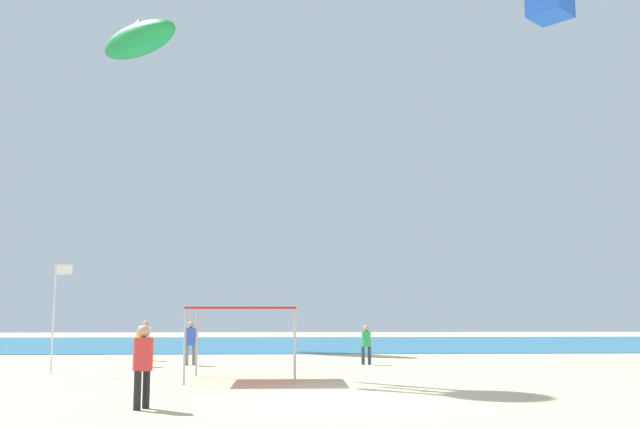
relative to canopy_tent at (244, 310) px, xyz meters
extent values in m
cube|color=beige|center=(2.81, -4.49, -2.24)|extent=(110.00, 110.00, 0.10)
cube|color=#1E6B93|center=(2.81, 24.95, -2.18)|extent=(110.00, 23.18, 0.03)
cylinder|color=#B2B2B7|center=(-1.65, -1.42, -1.07)|extent=(0.07, 0.07, 2.24)
cylinder|color=#B2B2B7|center=(1.65, -1.42, -1.07)|extent=(0.07, 0.07, 2.24)
cylinder|color=#B2B2B7|center=(-1.65, 1.42, -1.07)|extent=(0.07, 0.07, 2.24)
cylinder|color=#B2B2B7|center=(1.65, 1.42, -1.07)|extent=(0.07, 0.07, 2.24)
cube|color=red|center=(0.00, 0.00, 0.08)|extent=(3.38, 2.91, 0.06)
cylinder|color=black|center=(-5.09, 9.28, -1.80)|extent=(0.16, 0.16, 0.80)
cylinder|color=black|center=(-4.78, 9.28, -1.80)|extent=(0.16, 0.16, 0.80)
cylinder|color=white|center=(-4.93, 9.28, -1.05)|extent=(0.42, 0.42, 0.69)
sphere|color=tan|center=(-4.93, 9.28, -0.58)|extent=(0.26, 0.26, 0.26)
cylinder|color=slate|center=(-2.38, 6.34, -1.79)|extent=(0.16, 0.16, 0.80)
cylinder|color=slate|center=(-2.66, 6.19, -1.79)|extent=(0.16, 0.16, 0.80)
cylinder|color=blue|center=(-2.52, 6.26, -1.05)|extent=(0.42, 0.42, 0.70)
sphere|color=tan|center=(-2.52, 6.26, -0.57)|extent=(0.26, 0.26, 0.26)
cylinder|color=black|center=(-1.75, -6.56, -1.77)|extent=(0.17, 0.17, 0.85)
cylinder|color=black|center=(-1.88, -6.86, -1.77)|extent=(0.17, 0.17, 0.85)
cylinder|color=red|center=(-1.81, -6.71, -0.98)|extent=(0.44, 0.44, 0.74)
sphere|color=tan|center=(-1.81, -6.71, -0.47)|extent=(0.28, 0.28, 0.28)
cylinder|color=#33384C|center=(4.50, 6.32, -1.83)|extent=(0.14, 0.14, 0.72)
cylinder|color=#33384C|center=(4.77, 6.41, -1.83)|extent=(0.14, 0.14, 0.72)
cylinder|color=green|center=(4.63, 6.37, -1.16)|extent=(0.38, 0.38, 0.63)
sphere|color=tan|center=(4.63, 6.37, -0.73)|extent=(0.24, 0.24, 0.24)
cylinder|color=black|center=(-4.37, 5.69, -1.83)|extent=(0.14, 0.14, 0.73)
cylinder|color=black|center=(-4.51, 5.94, -1.83)|extent=(0.14, 0.14, 0.73)
cylinder|color=yellow|center=(-4.44, 5.81, -1.14)|extent=(0.38, 0.38, 0.64)
sphere|color=tan|center=(-4.44, 5.81, -0.71)|extent=(0.24, 0.24, 0.24)
cylinder|color=silver|center=(-6.83, 2.48, -0.29)|extent=(0.06, 0.06, 3.81)
cube|color=white|center=(-6.52, 2.48, 1.44)|extent=(0.55, 0.02, 0.35)
cube|color=blue|center=(12.39, 4.89, 12.89)|extent=(2.14, 2.14, 1.35)
ellipsoid|color=green|center=(-8.83, 23.28, 18.15)|extent=(7.02, 6.68, 2.32)
cone|color=pink|center=(-8.83, 23.28, 19.30)|extent=(1.56, 1.56, 0.86)
camera|label=1|loc=(1.48, -23.12, -0.01)|focal=39.86mm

